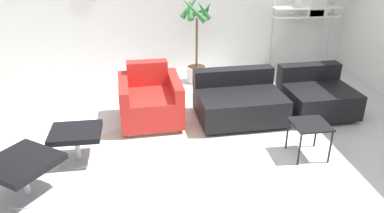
% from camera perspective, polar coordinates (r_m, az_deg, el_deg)
% --- Properties ---
extents(ground_plane, '(12.00, 12.00, 0.00)m').
position_cam_1_polar(ground_plane, '(4.07, -2.96, -9.33)').
color(ground_plane, silver).
extents(round_rug, '(2.37, 2.37, 0.01)m').
position_cam_1_polar(round_rug, '(4.03, -3.47, -9.73)').
color(round_rug, '#BCB29E').
rests_on(round_rug, ground_plane).
extents(ottoman, '(0.54, 0.46, 0.38)m').
position_cam_1_polar(ottoman, '(4.22, -17.23, -4.51)').
color(ottoman, '#BCBCC1').
rests_on(ottoman, ground_plane).
extents(armchair_red, '(0.82, 0.88, 0.74)m').
position_cam_1_polar(armchair_red, '(4.93, -6.39, 0.74)').
color(armchair_red, silver).
rests_on(armchair_red, ground_plane).
extents(couch_low, '(1.14, 0.91, 0.62)m').
position_cam_1_polar(couch_low, '(5.03, 7.11, 0.64)').
color(couch_low, black).
rests_on(couch_low, ground_plane).
extents(couch_second, '(0.92, 0.90, 0.62)m').
position_cam_1_polar(couch_second, '(5.44, 18.39, 1.43)').
color(couch_second, black).
rests_on(couch_second, ground_plane).
extents(side_table, '(0.39, 0.39, 0.40)m').
position_cam_1_polar(side_table, '(4.30, 17.56, -3.03)').
color(side_table, black).
rests_on(side_table, ground_plane).
extents(potted_plant, '(0.54, 0.59, 1.46)m').
position_cam_1_polar(potted_plant, '(6.18, 0.74, 9.16)').
color(potted_plant, silver).
rests_on(potted_plant, ground_plane).
extents(shelf_unit, '(1.14, 0.28, 2.00)m').
position_cam_1_polar(shelf_unit, '(6.85, 17.58, 14.15)').
color(shelf_unit, '#BCBCC1').
rests_on(shelf_unit, ground_plane).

